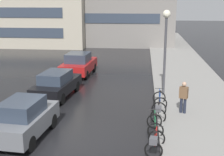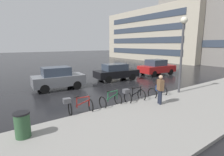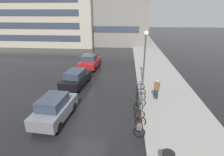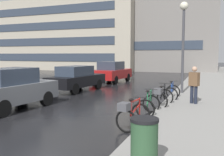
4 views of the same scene
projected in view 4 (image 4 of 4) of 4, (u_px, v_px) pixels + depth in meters
The scene contains 14 objects.
ground_plane at pixel (52, 114), 9.38m from camera, with size 140.00×140.00×0.00m, color black.
sidewalk_kerb at pixel (217, 88), 16.46m from camera, with size 4.80×60.00×0.14m, color gray.
bicycle_nearest at pixel (131, 114), 7.40m from camera, with size 0.83×1.41×0.95m.
bicycle_second at pixel (148, 105), 9.15m from camera, with size 0.71×1.10×0.97m.
bicycle_third at pixel (161, 97), 10.37m from camera, with size 0.82×1.36×1.00m.
bicycle_farthest at pixel (172, 92), 12.14m from camera, with size 0.73×1.08×0.97m.
car_grey at pixel (12, 89), 10.15m from camera, with size 2.01×3.86×1.69m.
car_black at pixel (76, 78), 15.37m from camera, with size 2.18×4.29×1.54m.
car_red at pixel (112, 72), 20.36m from camera, with size 2.22×4.19×1.69m.
pedestrian at pixel (194, 84), 10.65m from camera, with size 0.46×0.38×1.74m.
streetlamp at pixel (183, 30), 13.42m from camera, with size 0.45×0.45×5.05m.
trash_bin at pixel (144, 145), 4.69m from camera, with size 0.54×0.54×1.05m.
building_facade_main at pixel (147, 5), 36.58m from camera, with size 19.54×9.84×18.93m.
building_facade_side at pixel (66, 36), 39.07m from camera, with size 23.56×8.06×10.40m.
Camera 4 is at (5.48, -7.75, 2.23)m, focal length 40.00 mm.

